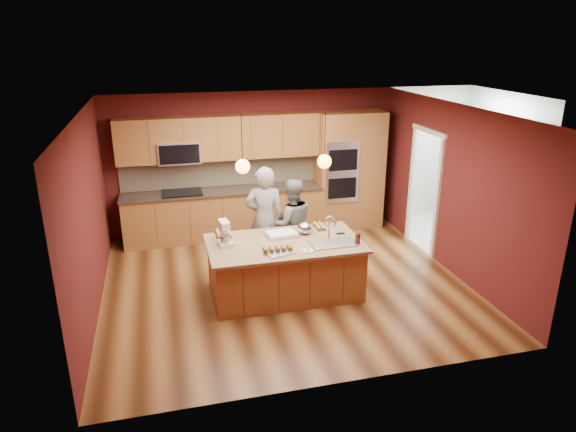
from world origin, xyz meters
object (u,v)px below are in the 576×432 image
object	(u,v)px
mixing_bowl	(305,228)
person_left	(265,219)
island	(286,267)
person_right	(292,224)
stand_mixer	(225,235)

from	to	relation	value
mixing_bowl	person_left	bearing A→B (deg)	127.54
island	person_right	bearing A→B (deg)	69.84
person_left	stand_mixer	distance (m)	1.07
person_left	person_right	size ratio (longest dim) A/B	1.16
person_left	mixing_bowl	xyz separation A→B (m)	(0.49, -0.63, 0.04)
island	stand_mixer	size ratio (longest dim) A/B	6.19
island	person_left	xyz separation A→B (m)	(-0.12, 0.89, 0.45)
stand_mixer	mixing_bowl	bearing A→B (deg)	-0.44
stand_mixer	mixing_bowl	world-z (taller)	stand_mixer
island	stand_mixer	world-z (taller)	island
stand_mixer	person_left	bearing A→B (deg)	39.21
person_right	stand_mixer	xyz separation A→B (m)	(-1.20, -0.76, 0.23)
person_left	stand_mixer	xyz separation A→B (m)	(-0.75, -0.76, 0.11)
stand_mixer	mixing_bowl	xyz separation A→B (m)	(1.24, 0.13, -0.07)
stand_mixer	mixing_bowl	size ratio (longest dim) A/B	1.61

